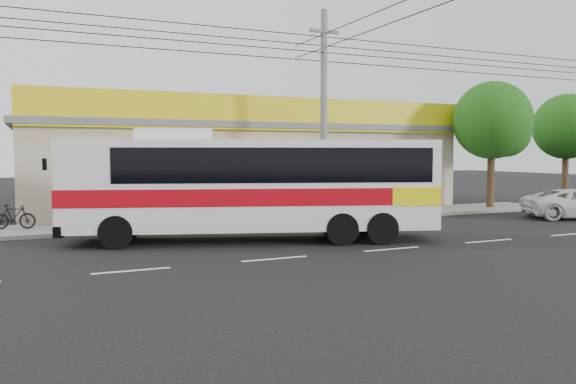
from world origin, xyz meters
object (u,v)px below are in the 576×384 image
object	(u,v)px
coach_bus	(258,182)
tree_near	(495,123)
tree_far	(569,129)
motorbike_dark	(14,217)
motorbike_red	(163,209)
utility_pole	(324,48)

from	to	relation	value
coach_bus	tree_near	bearing A→B (deg)	35.71
tree_near	tree_far	distance (m)	8.11
motorbike_dark	tree_far	bearing A→B (deg)	-72.87
motorbike_red	utility_pole	xyz separation A→B (m)	(6.55, -2.20, 6.88)
coach_bus	motorbike_dark	bearing A→B (deg)	162.31
motorbike_dark	coach_bus	bearing A→B (deg)	-110.85
motorbike_red	utility_pole	bearing A→B (deg)	-135.93
motorbike_red	tree_far	size ratio (longest dim) A/B	0.30
tree_far	coach_bus	bearing A→B (deg)	-163.63
coach_bus	tree_far	bearing A→B (deg)	34.37
motorbike_dark	utility_pole	distance (m)	14.20
coach_bus	motorbike_dark	world-z (taller)	coach_bus
coach_bus	motorbike_red	bearing A→B (deg)	127.04
motorbike_red	motorbike_dark	bearing A→B (deg)	66.45
utility_pole	tree_far	world-z (taller)	utility_pole
coach_bus	motorbike_red	size ratio (longest dim) A/B	6.42
motorbike_dark	tree_near	size ratio (longest dim) A/B	0.23
utility_pole	tree_near	bearing A→B (deg)	5.99
motorbike_dark	utility_pole	size ratio (longest dim) A/B	0.05
coach_bus	motorbike_red	world-z (taller)	coach_bus
motorbike_red	tree_near	world-z (taller)	tree_near
coach_bus	tree_far	distance (m)	24.31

